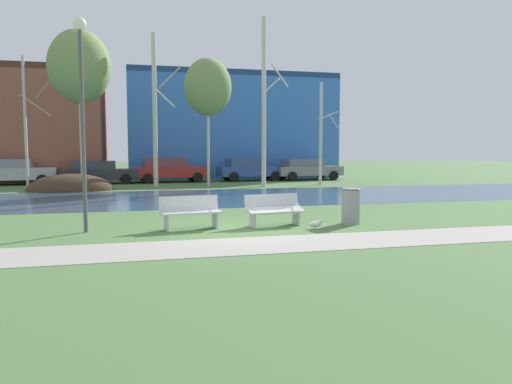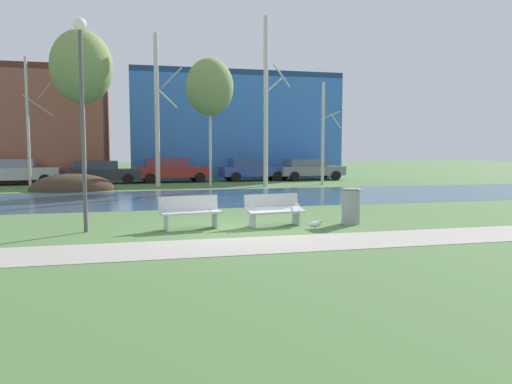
{
  "view_description": "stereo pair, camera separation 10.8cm",
  "coord_description": "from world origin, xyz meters",
  "px_view_note": "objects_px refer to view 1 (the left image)",
  "views": [
    {
      "loc": [
        -2.58,
        -12.2,
        2.1
      ],
      "look_at": [
        0.76,
        1.1,
        0.9
      ],
      "focal_mm": 34.05,
      "sensor_mm": 36.0,
      "label": 1
    },
    {
      "loc": [
        -2.48,
        -12.23,
        2.1
      ],
      "look_at": [
        0.76,
        1.1,
        0.9
      ],
      "focal_mm": 34.05,
      "sensor_mm": 36.0,
      "label": 2
    }
  ],
  "objects_px": {
    "parked_van_nearest_silver": "(14,171)",
    "parked_suv_fifth_grey": "(306,169)",
    "streetlamp": "(82,90)",
    "parked_hatch_third_red": "(169,170)",
    "trash_bin": "(351,205)",
    "parked_wagon_fourth_blue": "(250,169)",
    "bench_left": "(190,211)",
    "bench_right": "(274,209)",
    "seagull": "(316,224)",
    "parked_sedan_second_dark": "(98,172)"
  },
  "relations": [
    {
      "from": "parked_hatch_third_red",
      "to": "parked_wagon_fourth_blue",
      "type": "relative_size",
      "value": 1.08
    },
    {
      "from": "parked_sedan_second_dark",
      "to": "parked_suv_fifth_grey",
      "type": "xyz_separation_m",
      "value": [
        13.7,
        0.63,
        0.01
      ]
    },
    {
      "from": "streetlamp",
      "to": "parked_wagon_fourth_blue",
      "type": "bearing_deg",
      "value": 65.07
    },
    {
      "from": "parked_van_nearest_silver",
      "to": "parked_hatch_third_red",
      "type": "height_order",
      "value": "parked_hatch_third_red"
    },
    {
      "from": "bench_left",
      "to": "bench_right",
      "type": "relative_size",
      "value": 1.0
    },
    {
      "from": "streetlamp",
      "to": "parked_van_nearest_silver",
      "type": "bearing_deg",
      "value": 107.19
    },
    {
      "from": "parked_hatch_third_red",
      "to": "parked_suv_fifth_grey",
      "type": "relative_size",
      "value": 1.02
    },
    {
      "from": "bench_right",
      "to": "seagull",
      "type": "bearing_deg",
      "value": -38.49
    },
    {
      "from": "seagull",
      "to": "parked_sedan_second_dark",
      "type": "xyz_separation_m",
      "value": [
        -6.81,
        19.08,
        0.62
      ]
    },
    {
      "from": "parked_van_nearest_silver",
      "to": "parked_suv_fifth_grey",
      "type": "relative_size",
      "value": 0.98
    },
    {
      "from": "parked_hatch_third_red",
      "to": "parked_wagon_fourth_blue",
      "type": "distance_m",
      "value": 5.36
    },
    {
      "from": "bench_left",
      "to": "bench_right",
      "type": "xyz_separation_m",
      "value": [
        2.3,
        0.0,
        0.0
      ]
    },
    {
      "from": "parked_van_nearest_silver",
      "to": "parked_suv_fifth_grey",
      "type": "bearing_deg",
      "value": 1.12
    },
    {
      "from": "parked_wagon_fourth_blue",
      "to": "parked_suv_fifth_grey",
      "type": "bearing_deg",
      "value": -0.24
    },
    {
      "from": "bench_left",
      "to": "parked_van_nearest_silver",
      "type": "bearing_deg",
      "value": 114.17
    },
    {
      "from": "trash_bin",
      "to": "parked_wagon_fourth_blue",
      "type": "relative_size",
      "value": 0.22
    },
    {
      "from": "bench_right",
      "to": "parked_hatch_third_red",
      "type": "xyz_separation_m",
      "value": [
        -1.55,
        18.83,
        0.34
      ]
    },
    {
      "from": "trash_bin",
      "to": "parked_sedan_second_dark",
      "type": "relative_size",
      "value": 0.22
    },
    {
      "from": "seagull",
      "to": "streetlamp",
      "type": "bearing_deg",
      "value": 171.28
    },
    {
      "from": "parked_sedan_second_dark",
      "to": "bench_left",
      "type": "bearing_deg",
      "value": -78.99
    },
    {
      "from": "trash_bin",
      "to": "parked_suv_fifth_grey",
      "type": "xyz_separation_m",
      "value": [
        5.62,
        19.14,
        0.24
      ]
    },
    {
      "from": "parked_suv_fifth_grey",
      "to": "parked_wagon_fourth_blue",
      "type": "bearing_deg",
      "value": 179.76
    },
    {
      "from": "parked_sedan_second_dark",
      "to": "bench_right",
      "type": "bearing_deg",
      "value": -72.25
    },
    {
      "from": "trash_bin",
      "to": "streetlamp",
      "type": "height_order",
      "value": "streetlamp"
    },
    {
      "from": "parked_hatch_third_red",
      "to": "bench_left",
      "type": "bearing_deg",
      "value": -92.28
    },
    {
      "from": "bench_right",
      "to": "trash_bin",
      "type": "relative_size",
      "value": 1.65
    },
    {
      "from": "bench_right",
      "to": "seagull",
      "type": "distance_m",
      "value": 1.24
    },
    {
      "from": "bench_left",
      "to": "parked_wagon_fourth_blue",
      "type": "height_order",
      "value": "parked_wagon_fourth_blue"
    },
    {
      "from": "bench_left",
      "to": "parked_wagon_fourth_blue",
      "type": "bearing_deg",
      "value": 72.16
    },
    {
      "from": "parked_sedan_second_dark",
      "to": "parked_wagon_fourth_blue",
      "type": "height_order",
      "value": "parked_wagon_fourth_blue"
    },
    {
      "from": "trash_bin",
      "to": "bench_right",
      "type": "bearing_deg",
      "value": 175.55
    },
    {
      "from": "parked_sedan_second_dark",
      "to": "parked_suv_fifth_grey",
      "type": "distance_m",
      "value": 13.71
    },
    {
      "from": "trash_bin",
      "to": "parked_wagon_fourth_blue",
      "type": "distance_m",
      "value": 19.22
    },
    {
      "from": "streetlamp",
      "to": "parked_suv_fifth_grey",
      "type": "relative_size",
      "value": 1.11
    },
    {
      "from": "parked_van_nearest_silver",
      "to": "parked_hatch_third_red",
      "type": "distance_m",
      "value": 9.1
    },
    {
      "from": "streetlamp",
      "to": "parked_wagon_fourth_blue",
      "type": "distance_m",
      "value": 20.94
    },
    {
      "from": "streetlamp",
      "to": "parked_sedan_second_dark",
      "type": "relative_size",
      "value": 1.15
    },
    {
      "from": "parked_hatch_third_red",
      "to": "parked_suv_fifth_grey",
      "type": "distance_m",
      "value": 9.38
    },
    {
      "from": "trash_bin",
      "to": "seagull",
      "type": "relative_size",
      "value": 2.43
    },
    {
      "from": "bench_right",
      "to": "streetlamp",
      "type": "bearing_deg",
      "value": 178.18
    },
    {
      "from": "bench_right",
      "to": "trash_bin",
      "type": "height_order",
      "value": "trash_bin"
    },
    {
      "from": "bench_left",
      "to": "seagull",
      "type": "relative_size",
      "value": 4.0
    },
    {
      "from": "bench_left",
      "to": "parked_wagon_fourth_blue",
      "type": "xyz_separation_m",
      "value": [
        6.11,
        18.98,
        0.32
      ]
    },
    {
      "from": "streetlamp",
      "to": "parked_hatch_third_red",
      "type": "distance_m",
      "value": 19.18
    },
    {
      "from": "bench_right",
      "to": "parked_suv_fifth_grey",
      "type": "height_order",
      "value": "parked_suv_fifth_grey"
    },
    {
      "from": "trash_bin",
      "to": "seagull",
      "type": "distance_m",
      "value": 1.45
    },
    {
      "from": "bench_right",
      "to": "parked_suv_fifth_grey",
      "type": "bearing_deg",
      "value": 67.57
    },
    {
      "from": "parked_wagon_fourth_blue",
      "to": "seagull",
      "type": "bearing_deg",
      "value": -98.27
    },
    {
      "from": "seagull",
      "to": "bench_left",
      "type": "bearing_deg",
      "value": 167.05
    },
    {
      "from": "trash_bin",
      "to": "parked_sedan_second_dark",
      "type": "xyz_separation_m",
      "value": [
        -8.08,
        18.51,
        0.23
      ]
    }
  ]
}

